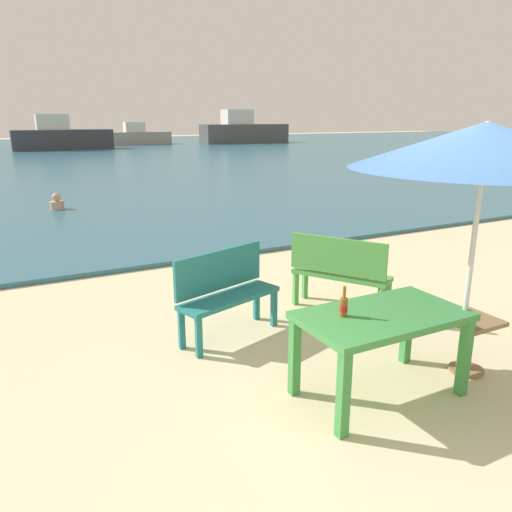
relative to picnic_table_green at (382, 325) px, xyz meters
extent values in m
plane|color=beige|center=(0.28, -0.46, -0.65)|extent=(120.00, 120.00, 0.00)
cube|color=#2D6075|center=(0.28, 29.54, -0.61)|extent=(120.00, 50.00, 0.08)
cube|color=#3D8C42|center=(0.00, 0.00, 0.08)|extent=(1.40, 0.80, 0.06)
cube|color=#3D8C42|center=(-0.64, -0.34, -0.30)|extent=(0.08, 0.08, 0.70)
cube|color=#3D8C42|center=(0.64, -0.34, -0.30)|extent=(0.08, 0.08, 0.70)
cube|color=#3D8C42|center=(-0.64, 0.34, -0.30)|extent=(0.08, 0.08, 0.70)
cube|color=#3D8C42|center=(0.64, 0.34, -0.30)|extent=(0.08, 0.08, 0.70)
cylinder|color=brown|center=(-0.34, 0.09, 0.19)|extent=(0.06, 0.06, 0.16)
cone|color=brown|center=(-0.34, 0.09, 0.27)|extent=(0.06, 0.06, 0.03)
cylinder|color=brown|center=(-0.34, 0.09, 0.32)|extent=(0.03, 0.03, 0.09)
cylinder|color=red|center=(-0.34, 0.09, 0.18)|extent=(0.07, 0.07, 0.05)
cylinder|color=gold|center=(-0.34, 0.09, 0.37)|extent=(0.03, 0.03, 0.01)
cylinder|color=silver|center=(0.67, -0.27, 0.50)|extent=(0.04, 0.04, 2.30)
cone|color=#33598C|center=(0.67, -0.27, 1.47)|extent=(2.10, 2.10, 0.36)
cube|color=olive|center=(1.02, -0.08, -0.13)|extent=(0.44, 0.44, 0.04)
cylinder|color=olive|center=(1.02, -0.08, -0.40)|extent=(0.07, 0.07, 0.50)
cylinder|color=olive|center=(1.02, -0.08, -0.64)|extent=(0.32, 0.32, 0.03)
cube|color=#237275|center=(-0.64, 1.66, -0.20)|extent=(1.25, 0.71, 0.05)
cube|color=#237275|center=(-0.69, 1.82, 0.08)|extent=(1.16, 0.40, 0.44)
cube|color=#237275|center=(-1.12, 1.36, -0.44)|extent=(0.06, 0.06, 0.42)
cube|color=#237275|center=(-0.07, 1.70, -0.44)|extent=(0.06, 0.06, 0.42)
cube|color=#237275|center=(-1.20, 1.63, -0.44)|extent=(0.06, 0.06, 0.42)
cube|color=#237275|center=(-0.16, 1.96, -0.44)|extent=(0.06, 0.06, 0.42)
cube|color=#4C9E47|center=(0.92, 1.77, -0.20)|extent=(0.94, 1.21, 0.05)
cube|color=#4C9E47|center=(0.79, 1.68, 0.08)|extent=(0.67, 1.04, 0.44)
cube|color=#4C9E47|center=(1.33, 1.37, -0.44)|extent=(0.06, 0.06, 0.42)
cube|color=#4C9E47|center=(0.75, 2.31, -0.44)|extent=(0.06, 0.06, 0.42)
cube|color=#4C9E47|center=(1.10, 1.23, -0.44)|extent=(0.06, 0.06, 0.42)
cube|color=#4C9E47|center=(0.51, 2.16, -0.44)|extent=(0.06, 0.06, 0.42)
cylinder|color=tan|center=(-1.41, 10.36, -0.47)|extent=(0.34, 0.34, 0.20)
sphere|color=tan|center=(-1.41, 10.36, -0.27)|extent=(0.21, 0.21, 0.21)
cube|color=gray|center=(8.35, 38.87, -0.06)|extent=(4.96, 1.35, 1.01)
cube|color=silver|center=(7.90, 38.87, 0.84)|extent=(1.58, 1.01, 0.79)
cube|color=#4C4C4C|center=(17.19, 37.31, 0.22)|extent=(7.72, 2.11, 1.58)
cube|color=silver|center=(16.49, 37.31, 1.62)|extent=(2.46, 1.58, 1.23)
cube|color=#38383F|center=(1.87, 34.93, 0.11)|extent=(6.61, 1.80, 1.35)
cube|color=silver|center=(1.27, 34.93, 1.31)|extent=(2.10, 1.35, 1.05)
camera|label=1|loc=(-2.73, -2.94, 1.69)|focal=35.01mm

